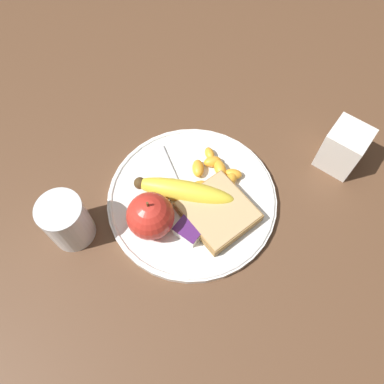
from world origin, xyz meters
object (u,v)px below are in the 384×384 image
condiment_caddy (343,148)px  bread_slice (219,210)px  jam_packet (189,231)px  fork (182,197)px  plate (192,199)px  apple (150,216)px  juice_glass (67,222)px  banana (183,191)px

condiment_caddy → bread_slice: bearing=63.4°
bread_slice → jam_packet: (0.02, 0.06, -0.00)m
fork → jam_packet: size_ratio=4.00×
condiment_caddy → fork: bearing=52.6°
fork → condiment_caddy: 0.29m
bread_slice → jam_packet: bearing=72.7°
plate → bread_slice: (-0.05, -0.00, 0.02)m
apple → bread_slice: bearing=-131.9°
juice_glass → banana: juice_glass is taller
banana → condiment_caddy: (-0.17, -0.22, 0.01)m
banana → jam_packet: bearing=134.7°
banana → bread_slice: 0.07m
apple → banana: bearing=-96.5°
apple → bread_slice: 0.11m
banana → condiment_caddy: condiment_caddy is taller
apple → jam_packet: bearing=-156.4°
juice_glass → condiment_caddy: 0.47m
condiment_caddy → plate: bearing=53.7°
juice_glass → plate: bearing=-126.7°
apple → jam_packet: apple is taller
bread_slice → condiment_caddy: size_ratio=1.53×
plate → condiment_caddy: condiment_caddy is taller
plate → apple: 0.09m
banana → bread_slice: banana is taller
plate → jam_packet: (-0.03, 0.05, 0.01)m
plate → bread_slice: bearing=-176.6°
juice_glass → bread_slice: (-0.17, -0.16, -0.02)m
banana → fork: banana is taller
plate → bread_slice: bread_slice is taller
banana → bread_slice: bearing=-171.4°
apple → fork: bearing=-95.5°
juice_glass → jam_packet: (-0.15, -0.11, -0.02)m
juice_glass → banana: bearing=-124.8°
juice_glass → apple: size_ratio=1.09×
condiment_caddy → apple: bearing=58.6°
fork → jam_packet: 0.07m
juice_glass → fork: size_ratio=0.55×
apple → fork: size_ratio=0.50×
banana → condiment_caddy: bearing=-127.5°
jam_packet → juice_glass: bearing=34.6°
plate → jam_packet: jam_packet is taller
juice_glass → banana: (-0.11, -0.15, -0.01)m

